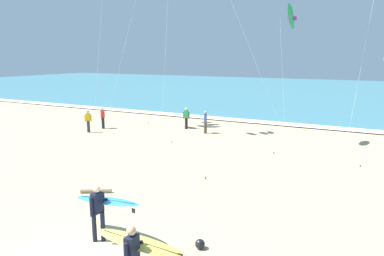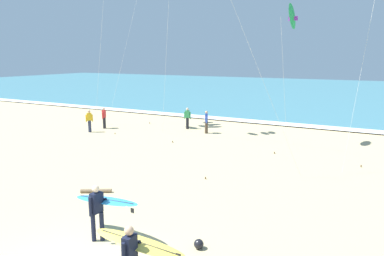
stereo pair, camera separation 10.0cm
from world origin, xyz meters
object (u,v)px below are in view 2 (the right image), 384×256
Objects in this scene: surfer_trailing at (135,249)px; bystander_red_top at (104,118)px; surfer_lead at (101,205)px; bystander_yellow_top at (89,121)px; kite_delta_emerald_outer at (293,16)px; beach_ball at (199,244)px; bystander_green_top at (187,118)px; bystander_blue_top at (206,122)px; driftwood_log at (96,191)px.

bystander_red_top is at bearing 133.40° from surfer_trailing.
surfer_lead is 1.58× the size of bystander_yellow_top.
kite_delta_emerald_outer reaches higher than surfer_trailing.
surfer_lead is 8.96× the size of beach_ball.
bystander_yellow_top is at bearing -166.93° from kite_delta_emerald_outer.
kite_delta_emerald_outer is at bearing 91.54° from surfer_trailing.
bystander_green_top is at bearing 37.65° from bystander_yellow_top.
kite_delta_emerald_outer is at bearing 13.07° from bystander_yellow_top.
surfer_trailing is at bearing -99.96° from beach_ball.
kite_delta_emerald_outer is 8.86m from bystander_blue_top.
kite_delta_emerald_outer is (1.95, 14.39, 6.51)m from surfer_lead.
bystander_blue_top is at bearing 110.53° from surfer_trailing.
surfer_trailing is at bearing -46.60° from bystander_red_top.
bystander_yellow_top is (-13.64, 12.90, -0.24)m from surfer_trailing.
kite_delta_emerald_outer is (-0.43, 15.96, 6.51)m from surfer_trailing.
beach_ball is at bearing 80.04° from surfer_trailing.
bystander_red_top is at bearing 129.95° from driftwood_log.
beach_ball reaches higher than driftwood_log.
bystander_green_top and bystander_blue_top have the same top height.
bystander_green_top is 5.68× the size of beach_ball.
bystander_yellow_top is 1.31× the size of driftwood_log.
bystander_blue_top is (-5.72, 0.47, -6.75)m from kite_delta_emerald_outer.
surfer_lead and surfer_trailing have the same top height.
bystander_yellow_top is at bearing 134.84° from surfer_lead.
bystander_blue_top is (-3.77, 14.86, -0.24)m from surfer_lead.
bystander_blue_top is at bearing 115.01° from beach_ball.
surfer_trailing is 19.87m from bystander_red_top.
surfer_lead is 17.10m from bystander_red_top.
kite_delta_emerald_outer is 10.28m from bystander_green_top.
surfer_lead is at bearing 146.61° from surfer_trailing.
driftwood_log is (8.54, -10.19, -0.74)m from bystander_red_top.
surfer_lead is at bearing -75.77° from bystander_blue_top.
surfer_trailing reaches higher than bystander_green_top.
surfer_trailing is 18.99m from bystander_green_top.
surfer_lead is 1.58× the size of bystander_green_top.
bystander_yellow_top is 17.58m from beach_ball.
surfer_lead reaches higher than bystander_green_top.
surfer_lead is at bearing -164.32° from beach_ball.
bystander_blue_top is 1.00× the size of bystander_yellow_top.
beach_ball is 0.23× the size of driftwood_log.
surfer_lead is at bearing -48.79° from bystander_red_top.
bystander_blue_top is 5.68× the size of beach_ball.
driftwood_log is (1.04, -12.19, -0.74)m from bystander_blue_top.
bystander_green_top is 7.03m from bystander_yellow_top.
surfer_trailing is 17.25m from kite_delta_emerald_outer.
surfer_trailing is 1.53× the size of bystander_red_top.
bystander_red_top reaches higher than beach_ball.
surfer_lead reaches higher than bystander_yellow_top.
kite_delta_emerald_outer is 14.68m from driftwood_log.
bystander_green_top is at bearing 158.54° from bystander_blue_top.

